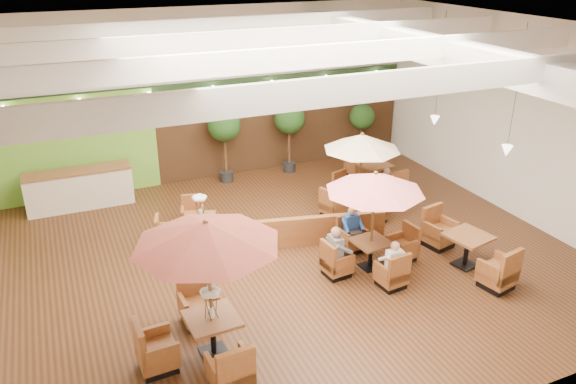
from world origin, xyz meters
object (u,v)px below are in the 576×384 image
topiary_1 (289,121)px  diner_4 (385,183)px  topiary_2 (362,119)px  diner_1 (352,224)px  booth_divider (276,234)px  topiary_0 (224,128)px  table_4 (466,251)px  table_2 (361,158)px  table_0 (204,262)px  table_3 (193,228)px  diner_3 (376,197)px  service_counter (80,189)px  diner_0 (393,258)px  diner_2 (337,247)px  table_1 (374,203)px  table_5 (374,176)px

topiary_1 → diner_4: topiary_1 is taller
topiary_2 → diner_1: 6.78m
booth_divider → diner_1: size_ratio=7.91×
topiary_0 → table_4: bearing=-63.9°
topiary_0 → diner_4: topiary_0 is taller
booth_divider → topiary_1: (2.49, 4.82, 1.38)m
table_2 → diner_4: table_2 is taller
table_0 → table_2: bearing=34.5°
booth_divider → table_2: 3.51m
diner_4 → table_0: bearing=103.3°
table_4 → topiary_2: topiary_2 is taller
table_3 → topiary_1: size_ratio=1.03×
table_4 → diner_3: 3.01m
topiary_1 → table_3: bearing=-139.6°
topiary_1 → diner_3: (0.59, -4.58, -1.01)m
topiary_1 → diner_1: size_ratio=3.29×
service_counter → topiary_0: (4.58, 0.20, 1.25)m
diner_0 → diner_2: bearing=134.4°
service_counter → topiary_2: (9.65, 0.20, 0.95)m
table_0 → table_4: (6.60, 0.67, -1.63)m
table_2 → diner_2: table_2 is taller
table_1 → topiary_2: bearing=55.7°
table_0 → topiary_0: 8.66m
topiary_2 → topiary_1: bearing=180.0°
table_5 → topiary_0: topiary_0 is taller
table_1 → topiary_0: table_1 is taller
table_3 → diner_3: bearing=4.4°
booth_divider → diner_4: 4.12m
diner_0 → diner_3: 3.25m
diner_1 → table_4: bearing=144.8°
service_counter → topiary_0: 4.75m
topiary_2 → diner_1: size_ratio=2.83×
table_0 → table_3: size_ratio=1.16×
diner_2 → table_1: bearing=88.3°
table_3 → topiary_0: size_ratio=1.00×
service_counter → diner_4: bearing=-22.9°
topiary_1 → topiary_2: (2.81, 0.00, -0.24)m
service_counter → table_2: (7.44, -3.51, 1.06)m
diner_0 → diner_2: size_ratio=0.88×
service_counter → table_1: (6.07, -6.41, 1.13)m
table_1 → diner_3: bearing=50.1°
table_5 → diner_3: 2.56m
booth_divider → table_5: table_5 is taller
diner_0 → diner_4: size_ratio=1.00×
booth_divider → table_0: 4.60m
table_2 → table_5: table_2 is taller
service_counter → booth_divider: 6.35m
booth_divider → topiary_1: bearing=75.7°
table_2 → service_counter: bearing=136.3°
booth_divider → table_4: 4.69m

